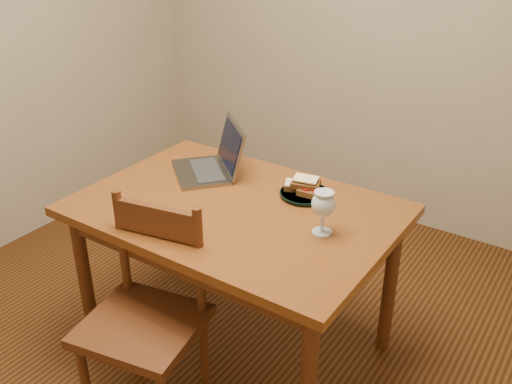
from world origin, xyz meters
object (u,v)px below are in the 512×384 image
Objects in this scene: table at (236,224)px; plate at (305,194)px; chair at (144,310)px; laptop at (215,160)px; milk_glass at (323,213)px.

plate reaches higher than table.
chair is (-0.08, -0.49, -0.16)m from table.
table is at bearing -128.81° from plate.
laptop reaches higher than table.
laptop is at bearing -177.59° from plate.
milk_glass is (0.47, 0.50, 0.34)m from chair.
laptop is (-0.67, 0.21, -0.03)m from milk_glass.
table is 0.38m from laptop.
plate is (0.27, 0.73, 0.26)m from chair.
laptop is at bearing 94.70° from chair.
laptop is at bearing 141.45° from table.
laptop is (-0.20, 0.71, 0.31)m from chair.
chair is at bearing -33.92° from laptop.
table is 2.98× the size of laptop.
milk_glass is at bearing -48.09° from plate.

